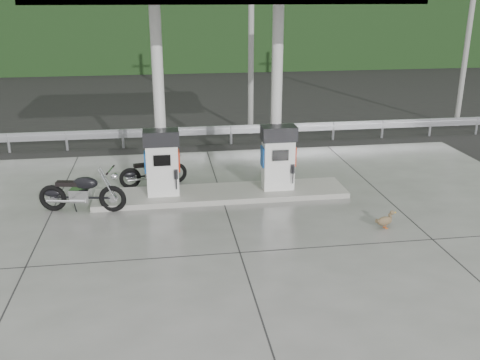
{
  "coord_description": "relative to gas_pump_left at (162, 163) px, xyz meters",
  "views": [
    {
      "loc": [
        -1.55,
        -11.4,
        5.39
      ],
      "look_at": [
        0.3,
        1.0,
        1.0
      ],
      "focal_mm": 40.0,
      "sensor_mm": 36.0,
      "label": 1
    }
  ],
  "objects": [
    {
      "name": "utility_pole_c",
      "position": [
        12.6,
        7.0,
        2.93
      ],
      "size": [
        0.22,
        0.22,
        8.0
      ],
      "primitive_type": "cylinder",
      "color": "gray",
      "rests_on": "ground"
    },
    {
      "name": "guardrail",
      "position": [
        1.6,
        5.5,
        -0.36
      ],
      "size": [
        26.0,
        0.16,
        1.42
      ],
      "primitive_type": null,
      "color": "#AFB1B8",
      "rests_on": "ground"
    },
    {
      "name": "gas_pump_left",
      "position": [
        0.0,
        0.0,
        0.0
      ],
      "size": [
        0.95,
        0.55,
        1.8
      ],
      "primitive_type": null,
      "color": "white",
      "rests_on": "pump_island"
    },
    {
      "name": "tree_band",
      "position": [
        1.6,
        27.5,
        1.93
      ],
      "size": [
        80.0,
        6.0,
        6.0
      ],
      "primitive_type": "cube",
      "color": "black",
      "rests_on": "ground"
    },
    {
      "name": "canopy_column_right",
      "position": [
        3.2,
        0.4,
        1.6
      ],
      "size": [
        0.3,
        0.3,
        5.0
      ],
      "primitive_type": "cylinder",
      "color": "white",
      "rests_on": "pump_island"
    },
    {
      "name": "motorcycle_left",
      "position": [
        -2.08,
        -0.54,
        -0.55
      ],
      "size": [
        2.22,
        1.05,
        1.01
      ],
      "primitive_type": null,
      "rotation": [
        0.0,
        0.0,
        -0.18
      ],
      "color": "black",
      "rests_on": "forecourt_apron"
    },
    {
      "name": "pump_island",
      "position": [
        1.6,
        0.0,
        -0.98
      ],
      "size": [
        7.0,
        1.4,
        0.15
      ],
      "primitive_type": "cube",
      "color": "#9F9D94",
      "rests_on": "forecourt_apron"
    },
    {
      "name": "road",
      "position": [
        1.6,
        9.0,
        -1.07
      ],
      "size": [
        60.0,
        7.0,
        0.01
      ],
      "primitive_type": "cube",
      "color": "black",
      "rests_on": "ground"
    },
    {
      "name": "canopy_column_left",
      "position": [
        0.0,
        0.4,
        1.6
      ],
      "size": [
        0.3,
        0.3,
        5.0
      ],
      "primitive_type": "cylinder",
      "color": "white",
      "rests_on": "pump_island"
    },
    {
      "name": "forested_hills",
      "position": [
        1.6,
        57.5,
        -1.07
      ],
      "size": [
        100.0,
        40.0,
        140.0
      ],
      "primitive_type": null,
      "color": "black",
      "rests_on": "ground"
    },
    {
      "name": "forecourt_apron",
      "position": [
        1.6,
        -2.5,
        -1.06
      ],
      "size": [
        18.0,
        14.0,
        0.02
      ],
      "primitive_type": "cube",
      "color": "slate",
      "rests_on": "ground"
    },
    {
      "name": "utility_pole_b",
      "position": [
        3.6,
        7.0,
        2.93
      ],
      "size": [
        0.22,
        0.22,
        8.0
      ],
      "primitive_type": "cylinder",
      "color": "gray",
      "rests_on": "ground"
    },
    {
      "name": "gas_pump_right",
      "position": [
        3.2,
        0.0,
        0.0
      ],
      "size": [
        0.95,
        0.55,
        1.8
      ],
      "primitive_type": null,
      "color": "white",
      "rests_on": "pump_island"
    },
    {
      "name": "duck",
      "position": [
        5.24,
        -2.74,
        -0.87
      ],
      "size": [
        0.53,
        0.28,
        0.37
      ],
      "primitive_type": null,
      "rotation": [
        0.0,
        0.0,
        0.27
      ],
      "color": "brown",
      "rests_on": "forecourt_apron"
    },
    {
      "name": "ground",
      "position": [
        1.6,
        -2.5,
        -1.07
      ],
      "size": [
        160.0,
        160.0,
        0.0
      ],
      "primitive_type": "plane",
      "color": "black",
      "rests_on": "ground"
    },
    {
      "name": "motorcycle_right",
      "position": [
        -0.27,
        1.17,
        -0.61
      ],
      "size": [
        1.95,
        0.96,
        0.89
      ],
      "primitive_type": null,
      "rotation": [
        0.0,
        0.0,
        0.21
      ],
      "color": "black",
      "rests_on": "forecourt_apron"
    }
  ]
}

